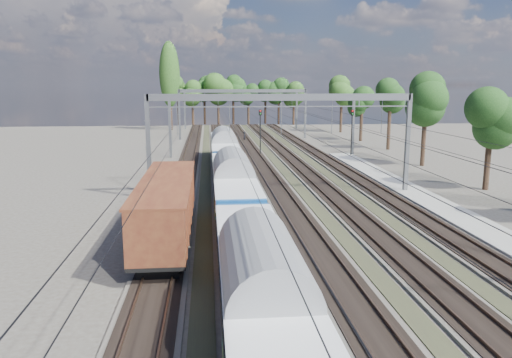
{
  "coord_description": "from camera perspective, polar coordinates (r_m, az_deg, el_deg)",
  "views": [
    {
      "loc": [
        -6.35,
        -13.2,
        9.74
      ],
      "look_at": [
        -2.85,
        23.37,
        2.8
      ],
      "focal_mm": 35.0,
      "sensor_mm": 36.0,
      "label": 1
    }
  ],
  "objects": [
    {
      "name": "freight_boxcar",
      "position": [
        31.48,
        -10.15,
        -3.03
      ],
      "size": [
        3.11,
        14.99,
        3.87
      ],
      "color": "black",
      "rests_on": "ground"
    },
    {
      "name": "track_bed",
      "position": [
        59.34,
        0.75,
        1.34
      ],
      "size": [
        21.0,
        130.0,
        0.34
      ],
      "color": "#47423A",
      "rests_on": "ground"
    },
    {
      "name": "poplar",
      "position": [
        111.52,
        -9.86,
        11.64
      ],
      "size": [
        4.4,
        4.4,
        19.04
      ],
      "color": "black",
      "rests_on": "ground"
    },
    {
      "name": "platform",
      "position": [
        39.13,
        22.78,
        -4.34
      ],
      "size": [
        3.0,
        70.0,
        0.3
      ],
      "primitive_type": "cube",
      "color": "gray",
      "rests_on": "ground"
    },
    {
      "name": "worker",
      "position": [
        88.37,
        -1.32,
        4.89
      ],
      "size": [
        0.49,
        0.65,
        1.62
      ],
      "primitive_type": "imported",
      "rotation": [
        0.0,
        0.0,
        1.39
      ],
      "color": "black",
      "rests_on": "ground"
    },
    {
      "name": "tree_belt",
      "position": [
        106.1,
        2.01,
        9.92
      ],
      "size": [
        39.04,
        100.31,
        11.8
      ],
      "color": "black",
      "rests_on": "ground"
    },
    {
      "name": "catenary",
      "position": [
        66.31,
        0.33,
        7.81
      ],
      "size": [
        25.65,
        130.0,
        9.0
      ],
      "color": "slate",
      "rests_on": "ground"
    },
    {
      "name": "signal_near",
      "position": [
        69.4,
        0.49,
        6.0
      ],
      "size": [
        0.42,
        0.38,
        6.41
      ],
      "rotation": [
        0.0,
        0.0,
        0.1
      ],
      "color": "black",
      "rests_on": "ground"
    },
    {
      "name": "signal_far",
      "position": [
        69.29,
        10.9,
        5.83
      ],
      "size": [
        0.46,
        0.43,
        6.48
      ],
      "rotation": [
        0.0,
        0.0,
        -0.38
      ],
      "color": "black",
      "rests_on": "ground"
    },
    {
      "name": "emu_train",
      "position": [
        38.73,
        -2.63,
        0.13
      ],
      "size": [
        3.07,
        65.0,
        4.5
      ],
      "color": "black",
      "rests_on": "ground"
    }
  ]
}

